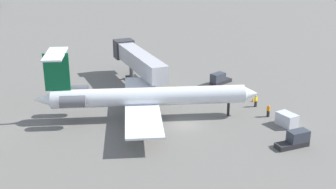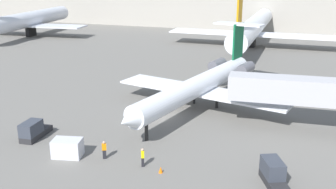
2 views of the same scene
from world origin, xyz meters
name	(u,v)px [view 1 (image 1 of 2)]	position (x,y,z in m)	size (l,w,h in m)	color
ground_plane	(184,125)	(0.00, 0.00, -0.05)	(400.00, 400.00, 0.10)	#66635E
regional_jet	(141,96)	(3.72, 4.73, 3.15)	(22.41, 29.14, 9.19)	silver
jet_bridge	(137,59)	(17.98, 1.54, 4.26)	(18.61, 4.30, 5.93)	#ADADB2
ground_crew_marshaller	(268,111)	(-1.09, -11.61, 0.86)	(0.48, 0.42, 1.69)	black
ground_crew_loader	(256,101)	(2.75, -11.85, 0.86)	(0.40, 0.47, 1.69)	black
baggage_tug_lead	(295,140)	(-9.92, -9.95, 0.84)	(1.69, 4.09, 1.90)	#262628
baggage_tug_trailing	(219,79)	(13.70, -11.19, 0.84)	(2.91, 4.22, 1.90)	#262628
cargo_container_uld	(287,120)	(-4.45, -12.33, 0.83)	(2.90, 2.18, 1.66)	silver
traffic_cone_near	(253,100)	(4.62, -12.44, 0.28)	(0.36, 0.36, 0.55)	orange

